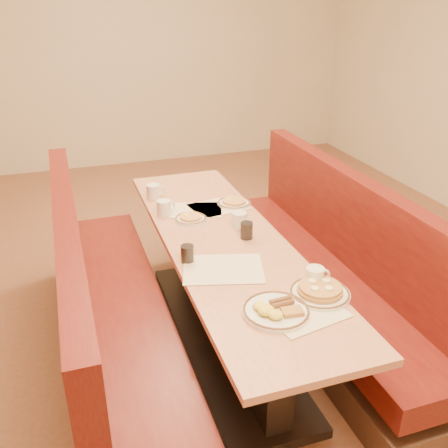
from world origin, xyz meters
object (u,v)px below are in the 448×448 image
object	(u,v)px
coffee_mug_c	(240,219)
soda_tumbler_near	(187,254)
coffee_mug_a	(315,276)
booth_left	(108,316)
coffee_mug_b	(164,207)
coffee_mug_d	(154,191)
diner_table	(225,293)
pancake_plate	(320,291)
eggs_plate	(275,310)
booth_right	(327,275)
soda_tumbler_mid	(247,230)

from	to	relation	value
coffee_mug_c	soda_tumbler_near	distance (m)	0.54
coffee_mug_a	booth_left	bearing A→B (deg)	151.19
coffee_mug_b	coffee_mug_d	bearing A→B (deg)	76.27
booth_left	diner_table	bearing A→B (deg)	0.00
coffee_mug_a	soda_tumbler_near	world-z (taller)	same
pancake_plate	booth_left	bearing A→B (deg)	143.69
pancake_plate	coffee_mug_b	xyz separation A→B (m)	(-0.51, 1.21, 0.03)
booth_left	eggs_plate	bearing A→B (deg)	-48.11
coffee_mug_b	eggs_plate	bearing A→B (deg)	-94.77
diner_table	booth_left	size ratio (longest dim) A/B	1.00
booth_right	soda_tumbler_near	xyz separation A→B (m)	(-1.01, -0.19, 0.44)
booth_right	coffee_mug_b	size ratio (longest dim) A/B	19.06
eggs_plate	soda_tumbler_near	world-z (taller)	soda_tumbler_near
pancake_plate	soda_tumbler_near	distance (m)	0.75
coffee_mug_b	soda_tumbler_near	size ratio (longest dim) A/B	1.32
booth_right	soda_tumbler_mid	bearing A→B (deg)	-178.25
booth_left	soda_tumbler_mid	world-z (taller)	booth_left
coffee_mug_b	coffee_mug_d	distance (m)	0.32
diner_table	pancake_plate	xyz separation A→B (m)	(0.25, -0.72, 0.40)
booth_right	soda_tumbler_mid	world-z (taller)	booth_right
coffee_mug_a	soda_tumbler_near	xyz separation A→B (m)	(-0.55, 0.44, -0.00)
coffee_mug_a	coffee_mug_c	size ratio (longest dim) A/B	1.02
pancake_plate	soda_tumbler_near	world-z (taller)	soda_tumbler_near
diner_table	coffee_mug_a	world-z (taller)	coffee_mug_a
diner_table	soda_tumbler_mid	xyz separation A→B (m)	(0.13, -0.02, 0.43)
booth_left	coffee_mug_d	size ratio (longest dim) A/B	18.67
coffee_mug_b	soda_tumbler_mid	world-z (taller)	soda_tumbler_mid
soda_tumbler_mid	coffee_mug_b	bearing A→B (deg)	127.95
coffee_mug_c	coffee_mug_d	distance (m)	0.78
booth_left	pancake_plate	distance (m)	1.29
booth_left	coffee_mug_a	xyz separation A→B (m)	(1.00, -0.63, 0.44)
booth_right	eggs_plate	size ratio (longest dim) A/B	7.88
coffee_mug_a	soda_tumbler_mid	xyz separation A→B (m)	(-0.14, 0.61, -0.00)
coffee_mug_c	coffee_mug_b	bearing A→B (deg)	115.45
diner_table	eggs_plate	bearing A→B (deg)	-91.45
booth_right	pancake_plate	xyz separation A→B (m)	(-0.48, -0.72, 0.41)
pancake_plate	soda_tumbler_mid	bearing A→B (deg)	99.33
coffee_mug_d	soda_tumbler_mid	distance (m)	0.91
pancake_plate	soda_tumbler_mid	xyz separation A→B (m)	(-0.12, 0.70, 0.03)
booth_left	coffee_mug_a	distance (m)	1.26
booth_left	booth_right	bearing A→B (deg)	0.00
soda_tumbler_mid	coffee_mug_d	bearing A→B (deg)	116.14
booth_right	coffee_mug_a	size ratio (longest dim) A/B	18.94
booth_right	pancake_plate	bearing A→B (deg)	-123.84
pancake_plate	coffee_mug_c	bearing A→B (deg)	96.74
soda_tumbler_near	coffee_mug_b	bearing A→B (deg)	88.31
booth_left	coffee_mug_d	world-z (taller)	booth_left
diner_table	soda_tumbler_near	world-z (taller)	soda_tumbler_near
coffee_mug_c	diner_table	bearing A→B (deg)	-160.33
coffee_mug_c	soda_tumbler_near	world-z (taller)	coffee_mug_c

